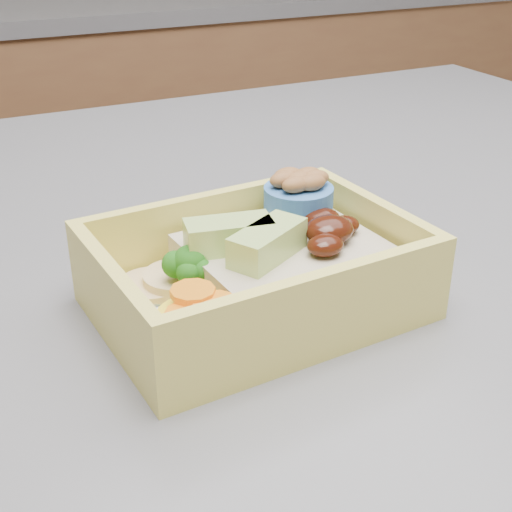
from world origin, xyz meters
name	(u,v)px	position (x,y,z in m)	size (l,w,h in m)	color
bento_box	(263,270)	(0.10, -0.13, 0.94)	(0.18, 0.13, 0.06)	#E3D55E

